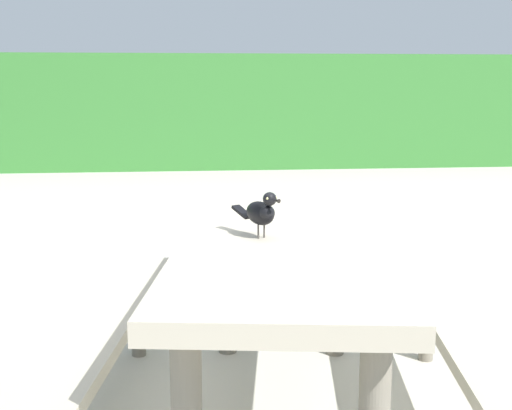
% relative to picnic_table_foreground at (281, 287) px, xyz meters
% --- Properties ---
extents(ground_plane, '(60.00, 60.00, 0.00)m').
position_rel_picnic_table_foreground_xyz_m(ground_plane, '(0.01, 0.27, -0.56)').
color(ground_plane, beige).
extents(hedge_wall, '(28.00, 1.20, 1.73)m').
position_rel_picnic_table_foreground_xyz_m(hedge_wall, '(0.01, 8.29, 0.31)').
color(hedge_wall, '#387A33').
rests_on(hedge_wall, ground).
extents(picnic_table_foreground, '(1.91, 1.93, 0.74)m').
position_rel_picnic_table_foreground_xyz_m(picnic_table_foreground, '(0.00, 0.00, 0.00)').
color(picnic_table_foreground, '#B2A893').
rests_on(picnic_table_foreground, ground).
extents(bird_grackle, '(0.17, 0.26, 0.18)m').
position_rel_picnic_table_foreground_xyz_m(bird_grackle, '(-0.07, 0.04, 0.29)').
color(bird_grackle, black).
rests_on(bird_grackle, picnic_table_foreground).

